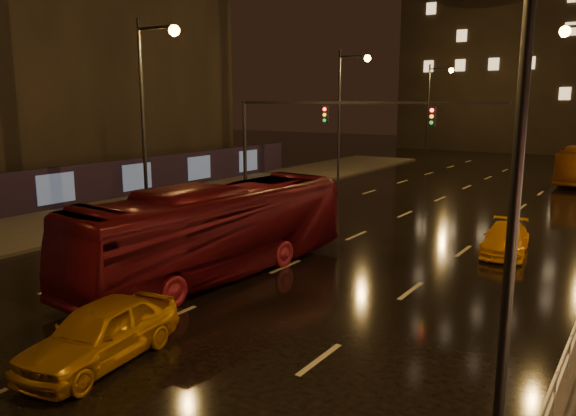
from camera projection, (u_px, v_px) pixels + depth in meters
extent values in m
plane|color=black|center=(390.00, 221.00, 29.50)|extent=(140.00, 140.00, 0.00)
cube|color=#38332D|center=(140.00, 208.00, 32.67)|extent=(7.00, 70.00, 0.15)
cube|color=black|center=(54.00, 189.00, 31.99)|extent=(0.30, 46.00, 2.50)
cylinder|color=black|center=(245.00, 153.00, 34.10)|extent=(0.22, 0.22, 6.20)
cube|color=black|center=(359.00, 103.00, 29.43)|extent=(15.20, 0.14, 0.14)
cube|color=black|center=(326.00, 115.00, 30.63)|extent=(0.32, 0.18, 0.95)
cube|color=black|center=(432.00, 116.00, 27.39)|extent=(0.32, 0.18, 0.95)
sphere|color=#FF1E19|center=(324.00, 109.00, 30.48)|extent=(0.18, 0.18, 0.18)
cylinder|color=black|center=(516.00, 180.00, 8.61)|extent=(0.18, 0.18, 10.00)
imported|color=#530B14|center=(216.00, 231.00, 19.98)|extent=(3.66, 12.00, 3.29)
imported|color=#BC7B11|center=(100.00, 333.00, 13.41)|extent=(2.33, 4.56, 1.49)
imported|color=#F4A617|center=(505.00, 239.00, 23.10)|extent=(2.16, 4.30, 1.20)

